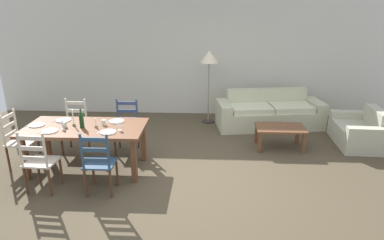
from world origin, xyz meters
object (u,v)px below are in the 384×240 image
Objects in this scene: dining_table at (85,132)px; coffee_cup_primary at (104,122)px; wine_glass_near_left at (62,123)px; wine_glass_near_right at (119,124)px; dining_chair_near_right at (99,163)px; coffee_cup_secondary at (64,124)px; couch at (269,113)px; standing_lamp at (209,61)px; dining_chair_far_left at (75,126)px; wine_bottle at (82,121)px; armchair_upholstered at (362,132)px; coffee_table at (280,130)px; dining_chair_near_left at (39,161)px; dining_chair_head_west at (19,140)px; dining_chair_far_right at (127,126)px.

coffee_cup_primary is at bearing 14.97° from dining_table.
wine_glass_near_left and wine_glass_near_right have the same top height.
wine_glass_near_right is 1.79× the size of coffee_cup_primary.
coffee_cup_secondary is at bearing 137.45° from dining_chair_near_right.
couch is 1.45× the size of standing_lamp.
dining_chair_far_left is 1.00m from wine_bottle.
wine_bottle is at bearing 124.03° from dining_chair_near_right.
coffee_cup_primary is at bearing -144.16° from couch.
armchair_upholstered is at bearing -30.73° from couch.
coffee_table is (3.33, 1.09, -0.51)m from wine_bottle.
dining_chair_near_left and dining_chair_head_west have the same top height.
wine_glass_near_left reaches higher than coffee_table.
dining_chair_head_west is at bearing 174.84° from coffee_cup_secondary.
standing_lamp reaches higher than wine_glass_near_left.
coffee_cup_secondary is (-0.60, -0.13, 0.00)m from coffee_cup_primary.
dining_chair_far_right is 10.67× the size of coffee_cup_secondary.
standing_lamp is at bearing 54.72° from coffee_cup_primary.
wine_glass_near_left reaches higher than coffee_cup_secondary.
dining_chair_far_right reaches higher than wine_glass_near_right.
wine_glass_near_left is (0.19, -0.89, 0.38)m from dining_chair_far_left.
wine_glass_near_right is 4.60m from armchair_upholstered.
standing_lamp is at bearing 48.15° from dining_chair_far_right.
wine_glass_near_left is at bearing 76.66° from dining_chair_near_left.
dining_chair_near_left is 0.86m from dining_chair_near_right.
standing_lamp is (1.49, 1.66, 0.93)m from dining_chair_far_right.
dining_chair_far_right is at bearing 59.57° from wine_bottle.
dining_chair_far_right is 0.81× the size of armchair_upholstered.
wine_glass_near_right is 0.91m from coffee_cup_secondary.
wine_bottle is 0.13× the size of couch.
standing_lamp is at bearing 51.61° from wine_bottle.
wine_glass_near_right is at bearing 74.36° from dining_chair_near_right.
couch is (3.01, 2.17, -0.50)m from coffee_cup_primary.
coffee_cup_secondary is 0.10× the size of coffee_table.
dining_chair_far_right is 0.59× the size of standing_lamp.
wine_glass_near_left is 0.89m from wine_glass_near_right.
wine_bottle is (-0.49, -0.83, 0.39)m from dining_chair_far_right.
dining_chair_near_right is 0.90m from wine_bottle.
wine_glass_near_left is (-0.29, -0.15, 0.20)m from dining_table.
armchair_upholstered is (4.33, 1.43, -0.61)m from wine_glass_near_right.
wine_glass_near_left is at bearing -161.96° from wine_bottle.
standing_lamp is (1.67, 2.36, 0.62)m from coffee_cup_primary.
wine_glass_near_right is at bearing 0.15° from wine_glass_near_left.
dining_chair_far_right is at bearing 58.97° from dining_chair_near_left.
wine_glass_near_right is at bearing -39.63° from dining_chair_far_left.
wine_glass_near_left is (-0.76, -0.92, 0.38)m from dining_chair_far_right.
dining_chair_near_right is 0.59× the size of standing_lamp.
dining_chair_head_west is 0.90m from coffee_cup_secondary.
wine_glass_near_left is (0.14, 0.57, 0.38)m from dining_chair_near_left.
armchair_upholstered is at bearing 14.59° from coffee_cup_primary.
coffee_cup_secondary is at bearing -77.79° from dining_chair_far_left.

